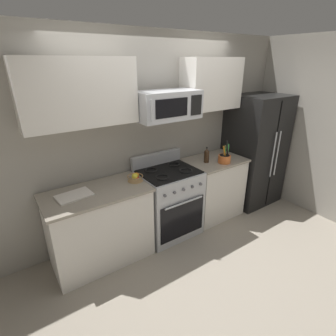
{
  "coord_description": "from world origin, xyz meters",
  "views": [
    {
      "loc": [
        -1.77,
        -1.92,
        2.25
      ],
      "look_at": [
        -0.09,
        0.51,
        1.03
      ],
      "focal_mm": 28.02,
      "sensor_mm": 36.0,
      "label": 1
    }
  ],
  "objects_px": {
    "cutting_board": "(74,196)",
    "utensil_crock": "(225,158)",
    "fruit_basket": "(135,177)",
    "bottle_soy": "(207,155)",
    "microwave": "(167,105)",
    "apple_loose": "(136,178)",
    "range_oven": "(168,201)",
    "refrigerator": "(254,151)"
  },
  "relations": [
    {
      "from": "range_oven",
      "to": "utensil_crock",
      "type": "bearing_deg",
      "value": -11.69
    },
    {
      "from": "bottle_soy",
      "to": "refrigerator",
      "type": "bearing_deg",
      "value": 0.15
    },
    {
      "from": "refrigerator",
      "to": "fruit_basket",
      "type": "xyz_separation_m",
      "value": [
        -2.17,
        0.03,
        0.07
      ]
    },
    {
      "from": "fruit_basket",
      "to": "apple_loose",
      "type": "height_order",
      "value": "fruit_basket"
    },
    {
      "from": "microwave",
      "to": "bottle_soy",
      "type": "bearing_deg",
      "value": -4.26
    },
    {
      "from": "apple_loose",
      "to": "range_oven",
      "type": "bearing_deg",
      "value": -0.47
    },
    {
      "from": "microwave",
      "to": "apple_loose",
      "type": "bearing_deg",
      "value": -177.11
    },
    {
      "from": "refrigerator",
      "to": "bottle_soy",
      "type": "distance_m",
      "value": 1.07
    },
    {
      "from": "apple_loose",
      "to": "microwave",
      "type": "bearing_deg",
      "value": 2.89
    },
    {
      "from": "utensil_crock",
      "to": "cutting_board",
      "type": "relative_size",
      "value": 0.94
    },
    {
      "from": "bottle_soy",
      "to": "apple_loose",
      "type": "bearing_deg",
      "value": 178.77
    },
    {
      "from": "apple_loose",
      "to": "cutting_board",
      "type": "height_order",
      "value": "apple_loose"
    },
    {
      "from": "range_oven",
      "to": "bottle_soy",
      "type": "relative_size",
      "value": 4.91
    },
    {
      "from": "fruit_basket",
      "to": "bottle_soy",
      "type": "xyz_separation_m",
      "value": [
        1.11,
        -0.03,
        0.06
      ]
    },
    {
      "from": "apple_loose",
      "to": "refrigerator",
      "type": "bearing_deg",
      "value": -0.56
    },
    {
      "from": "apple_loose",
      "to": "cutting_board",
      "type": "distance_m",
      "value": 0.73
    },
    {
      "from": "refrigerator",
      "to": "bottle_soy",
      "type": "relative_size",
      "value": 7.94
    },
    {
      "from": "range_oven",
      "to": "apple_loose",
      "type": "xyz_separation_m",
      "value": [
        -0.47,
        0.0,
        0.47
      ]
    },
    {
      "from": "refrigerator",
      "to": "cutting_board",
      "type": "bearing_deg",
      "value": 179.1
    },
    {
      "from": "fruit_basket",
      "to": "utensil_crock",
      "type": "bearing_deg",
      "value": -7.86
    },
    {
      "from": "fruit_basket",
      "to": "bottle_soy",
      "type": "height_order",
      "value": "bottle_soy"
    },
    {
      "from": "refrigerator",
      "to": "apple_loose",
      "type": "relative_size",
      "value": 24.18
    },
    {
      "from": "apple_loose",
      "to": "fruit_basket",
      "type": "bearing_deg",
      "value": 140.16
    },
    {
      "from": "microwave",
      "to": "apple_loose",
      "type": "xyz_separation_m",
      "value": [
        -0.47,
        -0.02,
        -0.81
      ]
    },
    {
      "from": "utensil_crock",
      "to": "apple_loose",
      "type": "bearing_deg",
      "value": 172.28
    },
    {
      "from": "refrigerator",
      "to": "bottle_soy",
      "type": "bearing_deg",
      "value": -179.85
    },
    {
      "from": "fruit_basket",
      "to": "refrigerator",
      "type": "bearing_deg",
      "value": -0.66
    },
    {
      "from": "microwave",
      "to": "apple_loose",
      "type": "distance_m",
      "value": 0.94
    },
    {
      "from": "apple_loose",
      "to": "cutting_board",
      "type": "relative_size",
      "value": 0.2
    },
    {
      "from": "fruit_basket",
      "to": "bottle_soy",
      "type": "relative_size",
      "value": 0.86
    },
    {
      "from": "range_oven",
      "to": "refrigerator",
      "type": "distance_m",
      "value": 1.75
    },
    {
      "from": "fruit_basket",
      "to": "apple_loose",
      "type": "bearing_deg",
      "value": -39.84
    },
    {
      "from": "refrigerator",
      "to": "fruit_basket",
      "type": "distance_m",
      "value": 2.17
    },
    {
      "from": "range_oven",
      "to": "microwave",
      "type": "relative_size",
      "value": 1.4
    },
    {
      "from": "microwave",
      "to": "utensil_crock",
      "type": "relative_size",
      "value": 2.3
    },
    {
      "from": "microwave",
      "to": "fruit_basket",
      "type": "distance_m",
      "value": 0.94
    },
    {
      "from": "utensil_crock",
      "to": "refrigerator",
      "type": "bearing_deg",
      "value": 10.32
    },
    {
      "from": "cutting_board",
      "to": "utensil_crock",
      "type": "bearing_deg",
      "value": -5.65
    },
    {
      "from": "microwave",
      "to": "apple_loose",
      "type": "height_order",
      "value": "microwave"
    },
    {
      "from": "microwave",
      "to": "cutting_board",
      "type": "bearing_deg",
      "value": 179.98
    },
    {
      "from": "refrigerator",
      "to": "cutting_board",
      "type": "relative_size",
      "value": 4.88
    },
    {
      "from": "refrigerator",
      "to": "utensil_crock",
      "type": "bearing_deg",
      "value": -169.68
    }
  ]
}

